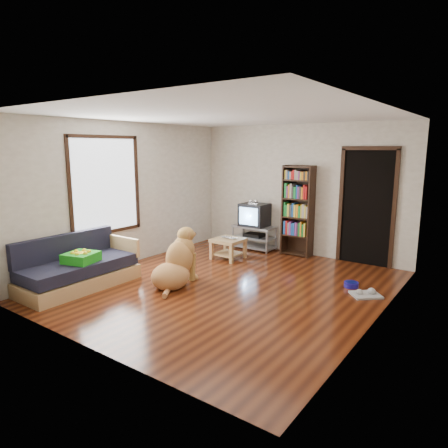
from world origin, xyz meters
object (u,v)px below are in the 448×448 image
Objects in this scene: coffee_table at (228,245)px; laptop at (227,238)px; green_cushion at (81,257)px; grey_rag at (366,295)px; tv_stand at (254,236)px; dog_bowl at (351,285)px; dog at (177,264)px; bookshelf at (298,206)px; sofa at (79,270)px; crt_tv at (255,214)px.

laptop is at bearing -90.00° from coffee_table.
laptop is at bearing 57.01° from green_cushion.
grey_rag is 0.44× the size of tv_stand.
grey_rag is (0.30, -0.25, -0.03)m from dog_bowl.
grey_rag is 0.73× the size of coffee_table.
green_cushion is at bearing -137.23° from dog.
bookshelf is (0.95, 0.09, 0.73)m from tv_stand.
sofa reaches higher than green_cushion.
sofa is (-1.92, -3.72, -0.74)m from bookshelf.
laptop is 0.19× the size of bookshelf.
laptop is at bearing 97.19° from dog.
laptop is (0.85, 2.66, -0.08)m from green_cushion.
sofa is at bearing 154.62° from green_cushion.
bookshelf reaches higher than grey_rag.
tv_stand is at bearing 61.65° from green_cushion.
tv_stand is 2.68m from dog.
dog is (1.06, 0.98, -0.15)m from green_cushion.
tv_stand is at bearing 153.07° from grey_rag.
crt_tv is at bearing -175.68° from bookshelf.
sofa reaches higher than dog_bowl.
laptop reaches higher than dog_bowl.
crt_tv is 0.32× the size of bookshelf.
tv_stand is 0.47m from crt_tv.
crt_tv is (-2.49, 1.19, 0.70)m from dog_bowl.
crt_tv is at bearing 90.02° from coffee_table.
bookshelf reaches higher than crt_tv.
bookshelf is (0.95, 1.09, 0.59)m from laptop.
green_cushion is 2.79m from laptop.
crt_tv is at bearing 95.18° from laptop.
dog reaches higher than sofa.
crt_tv is 2.73m from dog.
grey_rag is at bearing -27.29° from crt_tv.
tv_stand reaches higher than grey_rag.
dog is at bearing -85.47° from tv_stand.
crt_tv reaches higher than sofa.
green_cushion is 0.26m from sofa.
dog reaches higher than tv_stand.
laptop is at bearing 69.72° from sofa.
crt_tv reaches higher than dog.
coffee_table is at bearing -89.98° from tv_stand.
grey_rag is at bearing -39.37° from bookshelf.
green_cushion is 0.40× the size of dog.
crt_tv is (-0.00, 1.02, 0.33)m from laptop.
dog is at bearing 39.00° from sofa.
tv_stand is 1.20m from bookshelf.
crt_tv is at bearing 94.50° from dog.
dog_bowl is at bearing 140.19° from grey_rag.
sofa is at bearing -105.02° from tv_stand.
grey_rag is 2.84m from coffee_table.
dog reaches higher than dog_bowl.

